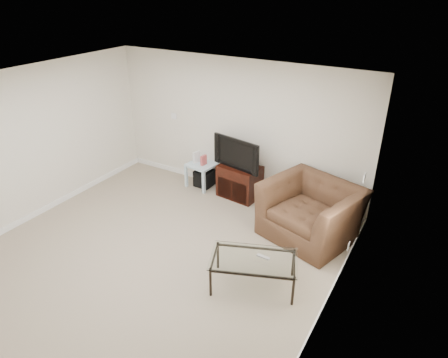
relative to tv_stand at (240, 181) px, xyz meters
The scene contains 18 objects.
floor 2.31m from the tv_stand, 95.25° to the right, with size 5.00×5.00×0.00m, color tan.
ceiling 3.17m from the tv_stand, 95.25° to the right, with size 5.00×5.00×0.00m, color white.
wall_back 0.99m from the tv_stand, 133.58° to the left, with size 5.00×0.02×2.50m, color silver.
wall_left 3.66m from the tv_stand, 139.92° to the right, with size 0.02×5.00×2.50m, color silver.
wall_right 3.37m from the tv_stand, 44.87° to the right, with size 0.02×5.00×2.50m, color silver.
plate_back 1.88m from the tv_stand, behind, with size 0.12×0.02×0.12m, color white.
plate_right_switch 2.56m from the tv_stand, 16.62° to the right, with size 0.02×0.09×0.13m, color white.
plate_right_outlet 2.48m from the tv_stand, 23.27° to the right, with size 0.02×0.08×0.12m, color white.
tv_stand is the anchor object (origin of this frame).
dvd_player 0.21m from the tv_stand, 96.11° to the right, with size 0.38×0.26×0.05m, color black.
television 0.59m from the tv_stand, 96.11° to the right, with size 0.92×0.18×0.57m, color black.
side_table 0.83m from the tv_stand, behind, with size 0.50×0.50×0.48m, color silver, non-canonical shape.
subwoofer 0.81m from the tv_stand, behind, with size 0.32×0.32×0.32m, color black.
game_console 0.99m from the tv_stand, behind, with size 0.05×0.16×0.22m, color white.
game_case 0.82m from the tv_stand, behind, with size 0.05×0.14×0.19m, color #CC4C4C.
recliner 1.69m from the tv_stand, 20.46° to the right, with size 1.36×0.88×1.19m, color brown.
coffee_table 2.46m from the tv_stand, 57.56° to the right, with size 1.12×0.63×0.44m, color black, non-canonical shape.
remote 2.45m from the tv_stand, 54.59° to the right, with size 0.18×0.05×0.02m, color #B2B2B7.
Camera 1 is at (3.29, -3.57, 3.69)m, focal length 32.00 mm.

